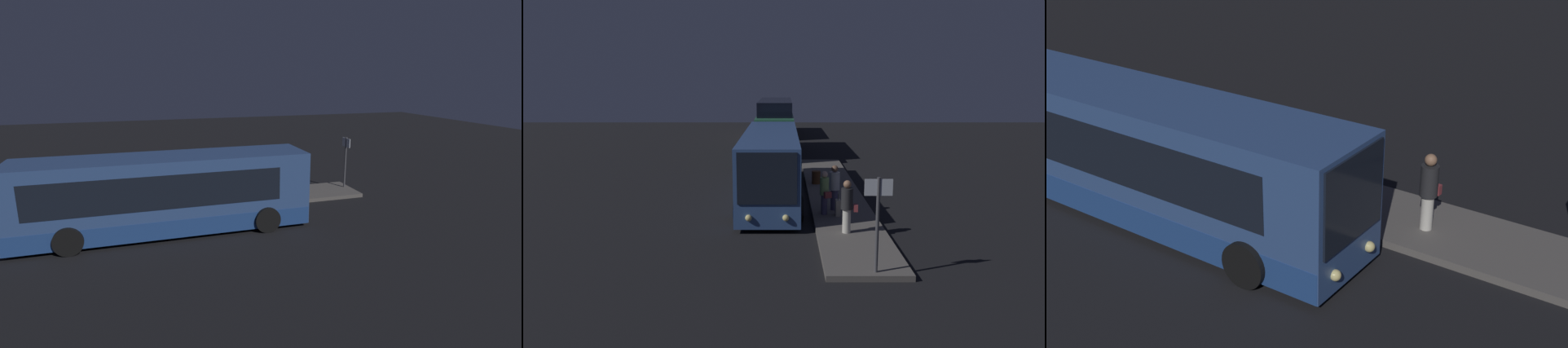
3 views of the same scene
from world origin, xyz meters
TOP-DOWN VIEW (x-y plane):
  - ground at (0.00, 0.00)m, footprint 80.00×80.00m
  - platform at (0.00, 2.83)m, footprint 20.00×2.47m
  - bus_lead at (0.09, -0.14)m, footprint 11.30×2.70m
  - bus_second at (-13.70, -0.14)m, footprint 10.83×2.78m
  - bus_third at (-26.52, -0.14)m, footprint 10.50×2.76m
  - passenger_boarding at (2.91, 2.52)m, footprint 0.59×0.59m
  - passenger_waiting at (3.63, 2.05)m, footprint 0.61×0.50m
  - passenger_with_bags at (6.04, 2.65)m, footprint 0.44×0.61m
  - suitcase at (3.78, 2.58)m, footprint 0.43×0.19m
  - sign_post at (9.70, 3.02)m, footprint 0.10×0.77m
  - trash_bin at (-2.28, 2.10)m, footprint 0.44×0.44m

SIDE VIEW (x-z plane):
  - ground at x=0.00m, z-range 0.00..0.00m
  - platform at x=0.00m, z-range 0.00..0.18m
  - suitcase at x=3.78m, z-range 0.06..0.93m
  - trash_bin at x=-2.28m, z-range 0.18..0.83m
  - passenger_waiting at x=3.63m, z-range 0.26..2.00m
  - passenger_boarding at x=2.91m, z-range 0.25..2.10m
  - passenger_with_bags at x=6.04m, z-range 0.25..2.12m
  - bus_third at x=-26.52m, z-range 0.00..2.92m
  - bus_lead at x=0.09m, z-range -0.01..3.07m
  - bus_second at x=-13.70m, z-range -0.21..3.70m
  - sign_post at x=9.70m, z-range 0.55..3.25m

